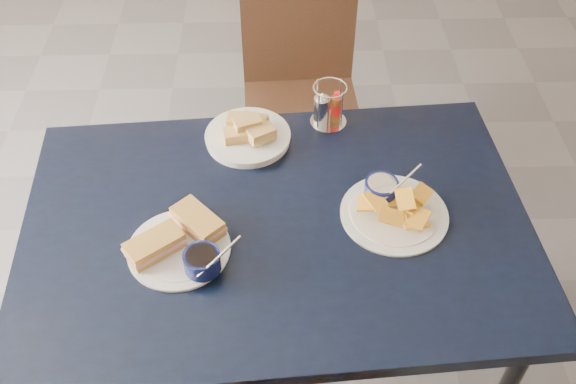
{
  "coord_description": "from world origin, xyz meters",
  "views": [
    {
      "loc": [
        -0.23,
        -1.11,
        2.01
      ],
      "look_at": [
        -0.2,
        0.03,
        0.82
      ],
      "focal_mm": 40.0,
      "sensor_mm": 36.0,
      "label": 1
    }
  ],
  "objects_px": {
    "condiment_caddy": "(327,108)",
    "plantain_plate": "(391,205)",
    "dining_table": "(277,237)",
    "chair_far": "(301,79)",
    "sandwich_plate": "(182,243)",
    "bread_basket": "(248,134)"
  },
  "relations": [
    {
      "from": "dining_table",
      "to": "bread_basket",
      "type": "relative_size",
      "value": 5.59
    },
    {
      "from": "sandwich_plate",
      "to": "plantain_plate",
      "type": "distance_m",
      "value": 0.55
    },
    {
      "from": "dining_table",
      "to": "chair_far",
      "type": "height_order",
      "value": "chair_far"
    },
    {
      "from": "dining_table",
      "to": "chair_far",
      "type": "relative_size",
      "value": 1.5
    },
    {
      "from": "plantain_plate",
      "to": "bread_basket",
      "type": "distance_m",
      "value": 0.48
    },
    {
      "from": "chair_far",
      "to": "sandwich_plate",
      "type": "bearing_deg",
      "value": -108.55
    },
    {
      "from": "dining_table",
      "to": "sandwich_plate",
      "type": "distance_m",
      "value": 0.26
    },
    {
      "from": "dining_table",
      "to": "condiment_caddy",
      "type": "bearing_deg",
      "value": 68.46
    },
    {
      "from": "plantain_plate",
      "to": "condiment_caddy",
      "type": "bearing_deg",
      "value": 111.49
    },
    {
      "from": "sandwich_plate",
      "to": "condiment_caddy",
      "type": "distance_m",
      "value": 0.62
    },
    {
      "from": "condiment_caddy",
      "to": "sandwich_plate",
      "type": "bearing_deg",
      "value": -129.02
    },
    {
      "from": "plantain_plate",
      "to": "sandwich_plate",
      "type": "bearing_deg",
      "value": -167.35
    },
    {
      "from": "chair_far",
      "to": "bread_basket",
      "type": "xyz_separation_m",
      "value": [
        -0.18,
        -0.6,
        0.25
      ]
    },
    {
      "from": "sandwich_plate",
      "to": "plantain_plate",
      "type": "relative_size",
      "value": 1.06
    },
    {
      "from": "dining_table",
      "to": "bread_basket",
      "type": "height_order",
      "value": "bread_basket"
    },
    {
      "from": "plantain_plate",
      "to": "condiment_caddy",
      "type": "relative_size",
      "value": 2.08
    },
    {
      "from": "dining_table",
      "to": "sandwich_plate",
      "type": "bearing_deg",
      "value": -159.84
    },
    {
      "from": "condiment_caddy",
      "to": "chair_far",
      "type": "bearing_deg",
      "value": 95.76
    },
    {
      "from": "chair_far",
      "to": "dining_table",
      "type": "bearing_deg",
      "value": -96.41
    },
    {
      "from": "bread_basket",
      "to": "sandwich_plate",
      "type": "bearing_deg",
      "value": -110.88
    },
    {
      "from": "condiment_caddy",
      "to": "plantain_plate",
      "type": "bearing_deg",
      "value": -68.51
    },
    {
      "from": "sandwich_plate",
      "to": "dining_table",
      "type": "bearing_deg",
      "value": 20.16
    }
  ]
}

